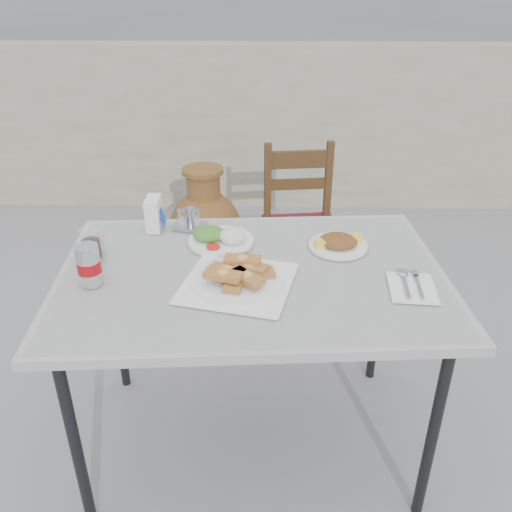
{
  "coord_description": "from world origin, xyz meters",
  "views": [
    {
      "loc": [
        0.09,
        -1.56,
        1.71
      ],
      "look_at": [
        0.06,
        0.06,
        0.82
      ],
      "focal_mm": 38.0,
      "sensor_mm": 36.0,
      "label": 1
    }
  ],
  "objects_px": {
    "cafe_table": "(252,285)",
    "soda_can": "(89,265)",
    "salad_chopped_plate": "(338,243)",
    "condiment_caddy": "(190,221)",
    "cola_glass": "(91,245)",
    "napkin_holder": "(154,214)",
    "salad_rice_plate": "(220,237)",
    "chair": "(301,226)",
    "pide_plate": "(238,275)",
    "terracotta_urn": "(206,236)"
  },
  "relations": [
    {
      "from": "cafe_table",
      "to": "soda_can",
      "type": "distance_m",
      "value": 0.54
    },
    {
      "from": "salad_chopped_plate",
      "to": "condiment_caddy",
      "type": "xyz_separation_m",
      "value": [
        -0.56,
        0.15,
        0.01
      ]
    },
    {
      "from": "soda_can",
      "to": "condiment_caddy",
      "type": "height_order",
      "value": "soda_can"
    },
    {
      "from": "soda_can",
      "to": "cola_glass",
      "type": "distance_m",
      "value": 0.19
    },
    {
      "from": "cafe_table",
      "to": "napkin_holder",
      "type": "relative_size",
      "value": 10.69
    },
    {
      "from": "salad_rice_plate",
      "to": "chair",
      "type": "distance_m",
      "value": 0.99
    },
    {
      "from": "salad_chopped_plate",
      "to": "soda_can",
      "type": "bearing_deg",
      "value": -161.87
    },
    {
      "from": "soda_can",
      "to": "chair",
      "type": "distance_m",
      "value": 1.43
    },
    {
      "from": "cafe_table",
      "to": "salad_chopped_plate",
      "type": "xyz_separation_m",
      "value": [
        0.31,
        0.18,
        0.07
      ]
    },
    {
      "from": "salad_rice_plate",
      "to": "condiment_caddy",
      "type": "relative_size",
      "value": 1.79
    },
    {
      "from": "salad_rice_plate",
      "to": "napkin_holder",
      "type": "relative_size",
      "value": 1.92
    },
    {
      "from": "cafe_table",
      "to": "chair",
      "type": "xyz_separation_m",
      "value": [
        0.23,
        1.06,
        -0.28
      ]
    },
    {
      "from": "pide_plate",
      "to": "chair",
      "type": "xyz_separation_m",
      "value": [
        0.27,
        1.14,
        -0.37
      ]
    },
    {
      "from": "pide_plate",
      "to": "condiment_caddy",
      "type": "distance_m",
      "value": 0.46
    },
    {
      "from": "condiment_caddy",
      "to": "napkin_holder",
      "type": "bearing_deg",
      "value": -176.02
    },
    {
      "from": "terracotta_urn",
      "to": "salad_chopped_plate",
      "type": "bearing_deg",
      "value": -57.99
    },
    {
      "from": "cafe_table",
      "to": "cola_glass",
      "type": "bearing_deg",
      "value": 170.8
    },
    {
      "from": "napkin_holder",
      "to": "condiment_caddy",
      "type": "relative_size",
      "value": 0.93
    },
    {
      "from": "napkin_holder",
      "to": "terracotta_urn",
      "type": "bearing_deg",
      "value": 82.65
    },
    {
      "from": "soda_can",
      "to": "cola_glass",
      "type": "height_order",
      "value": "soda_can"
    },
    {
      "from": "salad_chopped_plate",
      "to": "terracotta_urn",
      "type": "distance_m",
      "value": 1.23
    },
    {
      "from": "cola_glass",
      "to": "chair",
      "type": "distance_m",
      "value": 1.31
    },
    {
      "from": "soda_can",
      "to": "terracotta_urn",
      "type": "height_order",
      "value": "soda_can"
    },
    {
      "from": "salad_chopped_plate",
      "to": "cafe_table",
      "type": "bearing_deg",
      "value": -150.12
    },
    {
      "from": "cafe_table",
      "to": "chair",
      "type": "distance_m",
      "value": 1.12
    },
    {
      "from": "cafe_table",
      "to": "condiment_caddy",
      "type": "relative_size",
      "value": 9.95
    },
    {
      "from": "napkin_holder",
      "to": "pide_plate",
      "type": "bearing_deg",
      "value": -50.35
    },
    {
      "from": "pide_plate",
      "to": "terracotta_urn",
      "type": "relative_size",
      "value": 0.55
    },
    {
      "from": "cola_glass",
      "to": "napkin_holder",
      "type": "height_order",
      "value": "napkin_holder"
    },
    {
      "from": "terracotta_urn",
      "to": "soda_can",
      "type": "bearing_deg",
      "value": -100.19
    },
    {
      "from": "salad_rice_plate",
      "to": "salad_chopped_plate",
      "type": "bearing_deg",
      "value": -3.39
    },
    {
      "from": "salad_rice_plate",
      "to": "cola_glass",
      "type": "height_order",
      "value": "cola_glass"
    },
    {
      "from": "cafe_table",
      "to": "terracotta_urn",
      "type": "xyz_separation_m",
      "value": [
        -0.29,
        1.14,
        -0.39
      ]
    },
    {
      "from": "condiment_caddy",
      "to": "cola_glass",
      "type": "bearing_deg",
      "value": -143.0
    },
    {
      "from": "salad_rice_plate",
      "to": "condiment_caddy",
      "type": "height_order",
      "value": "condiment_caddy"
    },
    {
      "from": "salad_rice_plate",
      "to": "condiment_caddy",
      "type": "distance_m",
      "value": 0.18
    },
    {
      "from": "chair",
      "to": "pide_plate",
      "type": "bearing_deg",
      "value": -110.58
    },
    {
      "from": "cola_glass",
      "to": "terracotta_urn",
      "type": "bearing_deg",
      "value": 75.45
    },
    {
      "from": "soda_can",
      "to": "napkin_holder",
      "type": "relative_size",
      "value": 1.07
    },
    {
      "from": "salad_rice_plate",
      "to": "soda_can",
      "type": "bearing_deg",
      "value": -143.04
    },
    {
      "from": "cafe_table",
      "to": "napkin_holder",
      "type": "distance_m",
      "value": 0.52
    },
    {
      "from": "salad_chopped_plate",
      "to": "cola_glass",
      "type": "bearing_deg",
      "value": -174.4
    },
    {
      "from": "soda_can",
      "to": "chair",
      "type": "height_order",
      "value": "soda_can"
    },
    {
      "from": "cafe_table",
      "to": "cola_glass",
      "type": "relative_size",
      "value": 13.21
    },
    {
      "from": "terracotta_urn",
      "to": "condiment_caddy",
      "type": "bearing_deg",
      "value": -87.04
    },
    {
      "from": "pide_plate",
      "to": "salad_chopped_plate",
      "type": "relative_size",
      "value": 1.92
    },
    {
      "from": "cola_glass",
      "to": "condiment_caddy",
      "type": "distance_m",
      "value": 0.4
    },
    {
      "from": "pide_plate",
      "to": "salad_rice_plate",
      "type": "distance_m",
      "value": 0.3
    },
    {
      "from": "soda_can",
      "to": "napkin_holder",
      "type": "distance_m",
      "value": 0.43
    },
    {
      "from": "cola_glass",
      "to": "soda_can",
      "type": "bearing_deg",
      "value": -74.64
    }
  ]
}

